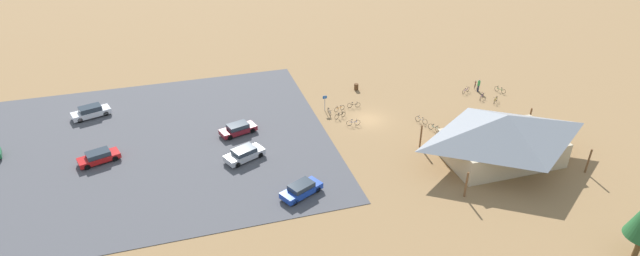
{
  "coord_description": "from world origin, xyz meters",
  "views": [
    {
      "loc": [
        21.74,
        51.15,
        30.12
      ],
      "look_at": [
        7.07,
        2.36,
        1.2
      ],
      "focal_mm": 28.02,
      "sensor_mm": 36.0,
      "label": 1
    }
  ],
  "objects_px": {
    "lot_sign": "(325,101)",
    "bicycle_blue_trailside": "(353,123)",
    "trash_bin": "(356,87)",
    "bicycle_orange_mid_cluster": "(339,108)",
    "bike_pavilion": "(504,135)",
    "bicycle_yellow_back_row": "(496,100)",
    "bicycle_teal_by_bin": "(434,128)",
    "visitor_by_pavilion": "(479,85)",
    "bicycle_red_edge_north": "(475,84)",
    "bicycle_black_near_porch": "(340,115)",
    "bicycle_purple_front_row": "(482,97)",
    "car_white_by_curb": "(91,112)",
    "car_red_near_entry": "(99,157)",
    "bicycle_white_yard_center": "(329,112)",
    "car_blue_far_end": "(301,189)",
    "bicycle_purple_near_sign": "(466,90)",
    "car_maroon_inner_stall": "(238,129)",
    "car_silver_back_corner": "(244,154)",
    "bicycle_black_lone_east": "(354,105)",
    "bicycle_green_yard_left": "(500,90)",
    "bicycle_silver_yard_front": "(421,120)"
  },
  "relations": [
    {
      "from": "bicycle_blue_trailside",
      "to": "car_blue_far_end",
      "type": "relative_size",
      "value": 0.38
    },
    {
      "from": "bicycle_white_yard_center",
      "to": "car_maroon_inner_stall",
      "type": "distance_m",
      "value": 12.05
    },
    {
      "from": "bike_pavilion",
      "to": "bicycle_silver_yard_front",
      "type": "bearing_deg",
      "value": -65.95
    },
    {
      "from": "bicycle_purple_front_row",
      "to": "car_white_by_curb",
      "type": "xyz_separation_m",
      "value": [
        50.37,
        -9.76,
        0.42
      ]
    },
    {
      "from": "bicycle_orange_mid_cluster",
      "to": "bicycle_black_near_porch",
      "type": "distance_m",
      "value": 1.96
    },
    {
      "from": "bicycle_red_edge_north",
      "to": "bicycle_yellow_back_row",
      "type": "height_order",
      "value": "bicycle_red_edge_north"
    },
    {
      "from": "car_blue_far_end",
      "to": "visitor_by_pavilion",
      "type": "height_order",
      "value": "visitor_by_pavilion"
    },
    {
      "from": "lot_sign",
      "to": "bicycle_blue_trailside",
      "type": "xyz_separation_m",
      "value": [
        -2.18,
        4.86,
        -1.03
      ]
    },
    {
      "from": "bicycle_purple_front_row",
      "to": "bicycle_purple_near_sign",
      "type": "bearing_deg",
      "value": -67.05
    },
    {
      "from": "trash_bin",
      "to": "car_maroon_inner_stall",
      "type": "xyz_separation_m",
      "value": [
        17.83,
        7.6,
        0.25
      ]
    },
    {
      "from": "lot_sign",
      "to": "car_maroon_inner_stall",
      "type": "relative_size",
      "value": 0.48
    },
    {
      "from": "bike_pavilion",
      "to": "trash_bin",
      "type": "relative_size",
      "value": 16.54
    },
    {
      "from": "bicycle_black_near_porch",
      "to": "visitor_by_pavilion",
      "type": "distance_m",
      "value": 21.17
    },
    {
      "from": "visitor_by_pavilion",
      "to": "bicycle_yellow_back_row",
      "type": "bearing_deg",
      "value": 95.63
    },
    {
      "from": "bike_pavilion",
      "to": "car_red_near_entry",
      "type": "xyz_separation_m",
      "value": [
        42.09,
        -12.02,
        -2.43
      ]
    },
    {
      "from": "bike_pavilion",
      "to": "lot_sign",
      "type": "distance_m",
      "value": 22.45
    },
    {
      "from": "lot_sign",
      "to": "bicycle_purple_near_sign",
      "type": "relative_size",
      "value": 1.39
    },
    {
      "from": "bike_pavilion",
      "to": "bicycle_yellow_back_row",
      "type": "relative_size",
      "value": 11.13
    },
    {
      "from": "trash_bin",
      "to": "bicycle_orange_mid_cluster",
      "type": "height_order",
      "value": "trash_bin"
    },
    {
      "from": "car_red_near_entry",
      "to": "car_silver_back_corner",
      "type": "bearing_deg",
      "value": 165.24
    },
    {
      "from": "bicycle_red_edge_north",
      "to": "car_red_near_entry",
      "type": "relative_size",
      "value": 0.3
    },
    {
      "from": "bicycle_red_edge_north",
      "to": "visitor_by_pavilion",
      "type": "relative_size",
      "value": 0.74
    },
    {
      "from": "bicycle_red_edge_north",
      "to": "bike_pavilion",
      "type": "bearing_deg",
      "value": 65.87
    },
    {
      "from": "bicycle_black_lone_east",
      "to": "bicycle_teal_by_bin",
      "type": "xyz_separation_m",
      "value": [
        -7.21,
        8.58,
        0.03
      ]
    },
    {
      "from": "bicycle_teal_by_bin",
      "to": "visitor_by_pavilion",
      "type": "xyz_separation_m",
      "value": [
        -11.2,
        -8.22,
        0.58
      ]
    },
    {
      "from": "bicycle_purple_front_row",
      "to": "car_silver_back_corner",
      "type": "distance_m",
      "value": 33.81
    },
    {
      "from": "bicycle_white_yard_center",
      "to": "bicycle_yellow_back_row",
      "type": "distance_m",
      "value": 22.67
    },
    {
      "from": "bicycle_red_edge_north",
      "to": "car_silver_back_corner",
      "type": "relative_size",
      "value": 0.29
    },
    {
      "from": "visitor_by_pavilion",
      "to": "car_maroon_inner_stall",
      "type": "bearing_deg",
      "value": 3.69
    },
    {
      "from": "bike_pavilion",
      "to": "car_red_near_entry",
      "type": "relative_size",
      "value": 3.24
    },
    {
      "from": "bike_pavilion",
      "to": "bicycle_purple_near_sign",
      "type": "distance_m",
      "value": 17.18
    },
    {
      "from": "trash_bin",
      "to": "car_red_near_entry",
      "type": "height_order",
      "value": "car_red_near_entry"
    },
    {
      "from": "bicycle_black_lone_east",
      "to": "bicycle_teal_by_bin",
      "type": "relative_size",
      "value": 1.17
    },
    {
      "from": "lot_sign",
      "to": "visitor_by_pavilion",
      "type": "distance_m",
      "value": 22.33
    },
    {
      "from": "bicycle_purple_front_row",
      "to": "bicycle_purple_near_sign",
      "type": "xyz_separation_m",
      "value": [
        1.01,
        -2.38,
        0.02
      ]
    },
    {
      "from": "bicycle_white_yard_center",
      "to": "bicycle_green_yard_left",
      "type": "bearing_deg",
      "value": 178.57
    },
    {
      "from": "car_red_near_entry",
      "to": "visitor_by_pavilion",
      "type": "xyz_separation_m",
      "value": [
        -49.45,
        -3.97,
        0.27
      ]
    },
    {
      "from": "bicycle_purple_front_row",
      "to": "car_red_near_entry",
      "type": "xyz_separation_m",
      "value": [
        48.57,
        1.65,
        0.35
      ]
    },
    {
      "from": "bicycle_orange_mid_cluster",
      "to": "bicycle_yellow_back_row",
      "type": "xyz_separation_m",
      "value": [
        -20.89,
        3.69,
        0.02
      ]
    },
    {
      "from": "bicycle_yellow_back_row",
      "to": "car_blue_far_end",
      "type": "xyz_separation_m",
      "value": [
        30.25,
        12.31,
        0.34
      ]
    },
    {
      "from": "bicycle_green_yard_left",
      "to": "car_red_near_entry",
      "type": "xyz_separation_m",
      "value": [
        52.22,
        2.79,
        0.34
      ]
    },
    {
      "from": "trash_bin",
      "to": "bicycle_purple_front_row",
      "type": "height_order",
      "value": "trash_bin"
    },
    {
      "from": "bicycle_blue_trailside",
      "to": "car_maroon_inner_stall",
      "type": "relative_size",
      "value": 0.38
    },
    {
      "from": "bike_pavilion",
      "to": "bicycle_red_edge_north",
      "type": "bearing_deg",
      "value": -114.13
    },
    {
      "from": "lot_sign",
      "to": "bicycle_purple_front_row",
      "type": "bearing_deg",
      "value": 172.1
    },
    {
      "from": "bicycle_teal_by_bin",
      "to": "bicycle_black_near_porch",
      "type": "relative_size",
      "value": 0.9
    },
    {
      "from": "bike_pavilion",
      "to": "bicycle_orange_mid_cluster",
      "type": "bearing_deg",
      "value": -50.49
    },
    {
      "from": "trash_bin",
      "to": "lot_sign",
      "type": "distance_m",
      "value": 7.81
    },
    {
      "from": "car_maroon_inner_stall",
      "to": "car_white_by_curb",
      "type": "bearing_deg",
      "value": -29.23
    },
    {
      "from": "bicycle_white_yard_center",
      "to": "bicycle_orange_mid_cluster",
      "type": "bearing_deg",
      "value": -160.83
    }
  ]
}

